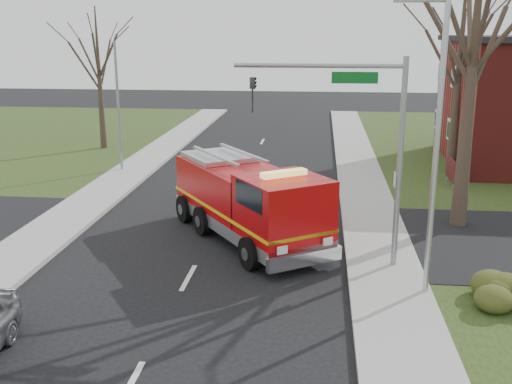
# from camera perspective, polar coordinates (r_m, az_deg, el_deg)

# --- Properties ---
(ground) EXTENTS (120.00, 120.00, 0.00)m
(ground) POSITION_cam_1_polar(r_m,az_deg,el_deg) (19.15, -6.45, -8.14)
(ground) COLOR black
(ground) RESTS_ON ground
(sidewalk_right) EXTENTS (2.40, 80.00, 0.15)m
(sidewalk_right) POSITION_cam_1_polar(r_m,az_deg,el_deg) (18.83, 12.51, -8.59)
(sidewalk_right) COLOR gray
(sidewalk_right) RESTS_ON ground
(sidewalk_left) EXTENTS (2.40, 80.00, 0.15)m
(sidewalk_left) POSITION_cam_1_polar(r_m,az_deg,el_deg) (21.30, -23.08, -6.65)
(sidewalk_left) COLOR gray
(sidewalk_left) RESTS_ON ground
(health_center_sign) EXTENTS (0.12, 2.00, 1.40)m
(health_center_sign) POSITION_cam_1_polar(r_m,az_deg,el_deg) (31.08, 18.10, 2.01)
(health_center_sign) COLOR #4C1115
(health_center_sign) RESTS_ON ground
(hedge_corner) EXTENTS (2.80, 2.00, 0.90)m
(hedge_corner) POSITION_cam_1_polar(r_m,az_deg,el_deg) (18.28, 21.77, -8.38)
(hedge_corner) COLOR #303915
(hedge_corner) RESTS_ON lawn_right
(bare_tree_near) EXTENTS (6.00, 6.00, 12.00)m
(bare_tree_near) POSITION_cam_1_polar(r_m,az_deg,el_deg) (23.79, 20.16, 13.95)
(bare_tree_near) COLOR #34291E
(bare_tree_near) RESTS_ON ground
(bare_tree_far) EXTENTS (5.25, 5.25, 10.50)m
(bare_tree_far) POSITION_cam_1_polar(r_m,az_deg,el_deg) (32.92, 18.91, 12.53)
(bare_tree_far) COLOR #34291E
(bare_tree_far) RESTS_ON ground
(bare_tree_left) EXTENTS (4.50, 4.50, 9.00)m
(bare_tree_left) POSITION_cam_1_polar(r_m,az_deg,el_deg) (39.75, -14.78, 11.82)
(bare_tree_left) COLOR #34291E
(bare_tree_left) RESTS_ON ground
(traffic_signal_mast) EXTENTS (5.29, 0.18, 6.80)m
(traffic_signal_mast) POSITION_cam_1_polar(r_m,az_deg,el_deg) (18.90, 9.84, 6.31)
(traffic_signal_mast) COLOR gray
(traffic_signal_mast) RESTS_ON ground
(streetlight_pole) EXTENTS (1.48, 0.16, 8.40)m
(streetlight_pole) POSITION_cam_1_polar(r_m,az_deg,el_deg) (17.20, 16.65, 4.50)
(streetlight_pole) COLOR #B7BABF
(streetlight_pole) RESTS_ON ground
(utility_pole_far) EXTENTS (0.14, 0.14, 7.00)m
(utility_pole_far) POSITION_cam_1_polar(r_m,az_deg,el_deg) (33.21, -12.97, 7.78)
(utility_pole_far) COLOR gray
(utility_pole_far) RESTS_ON ground
(fire_engine) EXTENTS (6.57, 7.91, 3.14)m
(fire_engine) POSITION_cam_1_polar(r_m,az_deg,el_deg) (21.94, -0.66, -1.05)
(fire_engine) COLOR #AA070A
(fire_engine) RESTS_ON ground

